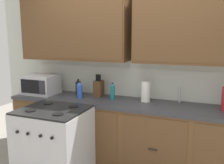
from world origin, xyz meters
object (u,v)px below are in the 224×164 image
at_px(bottle_blue, 80,90).
at_px(bottle_dark, 78,87).
at_px(stove_range, 54,147).
at_px(microwave, 41,84).
at_px(bottle_teal, 113,91).
at_px(knife_block, 99,88).
at_px(paper_towel_roll, 146,92).

height_order(bottle_blue, bottle_dark, bottle_blue).
height_order(stove_range, bottle_blue, bottle_blue).
distance_m(microwave, bottle_blue, 0.65).
xyz_separation_m(microwave, bottle_blue, (0.64, 0.00, -0.03)).
bearing_deg(microwave, bottle_teal, 4.41).
bearing_deg(bottle_teal, stove_range, -124.12).
height_order(knife_block, bottle_blue, knife_block).
bearing_deg(bottle_dark, microwave, -162.15).
bearing_deg(stove_range, bottle_teal, 55.88).
relative_size(paper_towel_roll, bottle_dark, 1.17).
xyz_separation_m(knife_block, bottle_blue, (-0.21, -0.18, -0.01)).
height_order(paper_towel_roll, bottle_blue, paper_towel_roll).
relative_size(paper_towel_roll, bottle_teal, 1.15).
bearing_deg(knife_block, microwave, -168.35).
relative_size(bottle_teal, bottle_dark, 1.02).
distance_m(microwave, paper_towel_roll, 1.54).
bearing_deg(bottle_dark, stove_range, -82.76).
relative_size(paper_towel_roll, bottle_blue, 1.16).
height_order(bottle_blue, bottle_teal, bottle_teal).
height_order(stove_range, bottle_dark, bottle_dark).
bearing_deg(stove_range, paper_towel_roll, 39.06).
xyz_separation_m(stove_range, bottle_blue, (0.02, 0.60, 0.57)).
bearing_deg(stove_range, knife_block, 74.01).
bearing_deg(paper_towel_roll, stove_range, -140.94).
bearing_deg(bottle_dark, knife_block, 0.92).
xyz_separation_m(bottle_blue, bottle_teal, (0.45, 0.08, 0.00)).
xyz_separation_m(microwave, paper_towel_roll, (1.53, 0.13, -0.01)).
distance_m(stove_range, microwave, 1.06).
xyz_separation_m(bottle_teal, bottle_dark, (-0.57, 0.09, -0.00)).
distance_m(bottle_blue, bottle_dark, 0.21).
distance_m(microwave, bottle_dark, 0.56).
distance_m(knife_block, bottle_dark, 0.32).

